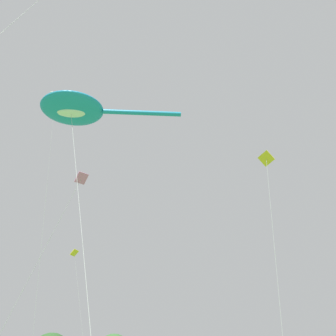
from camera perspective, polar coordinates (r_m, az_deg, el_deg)
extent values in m
ellipsoid|color=#1E8CBF|center=(23.58, -16.29, 9.81)|extent=(5.34, 5.10, 0.88)
cylinder|color=#1E8CBF|center=(22.82, -4.49, 9.51)|extent=(4.51, 3.29, 0.32)
ellipsoid|color=white|center=(23.32, -16.44, 9.11)|extent=(1.98, 1.71, 0.32)
cylinder|color=#B2B2B7|center=(16.41, -14.96, -8.28)|extent=(1.43, 5.78, 17.14)
ellipsoid|color=white|center=(34.91, -18.94, 11.90)|extent=(1.27, 0.94, 0.52)
cylinder|color=#B2B2B7|center=(28.82, -20.81, -9.13)|extent=(3.99, 1.93, 25.87)
cube|color=yellow|center=(19.66, 16.66, 1.60)|extent=(0.51, 0.80, 0.67)
cylinder|color=#B2B2B7|center=(16.96, 18.32, -16.61)|extent=(0.53, 1.07, 12.75)
cube|color=pink|center=(19.72, -14.76, -1.71)|extent=(0.67, 0.61, 0.60)
cylinder|color=#B2B2B7|center=(19.01, -23.76, -18.61)|extent=(2.33, 4.33, 11.95)
cube|color=yellow|center=(35.14, -15.92, -13.94)|extent=(0.86, 0.79, 0.54)
cylinder|color=#B2B2B7|center=(33.40, -14.74, -24.95)|extent=(2.99, 1.59, 13.24)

